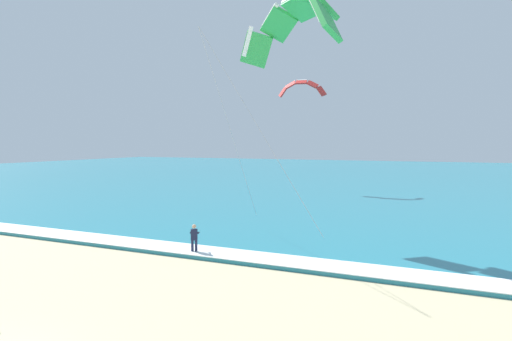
{
  "coord_description": "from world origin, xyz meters",
  "views": [
    {
      "loc": [
        11.38,
        -6.26,
        6.06
      ],
      "look_at": [
        1.4,
        16.45,
        4.42
      ],
      "focal_mm": 30.17,
      "sensor_mm": 36.0,
      "label": 1
    }
  ],
  "objects_px": {
    "kitesurfer": "(194,238)",
    "kite_distant": "(302,87)",
    "surfboard": "(194,255)",
    "kite_primary": "(293,21)"
  },
  "relations": [
    {
      "from": "surfboard",
      "to": "kite_distant",
      "type": "height_order",
      "value": "kite_distant"
    },
    {
      "from": "kitesurfer",
      "to": "surfboard",
      "type": "bearing_deg",
      "value": -65.07
    },
    {
      "from": "kitesurfer",
      "to": "kite_distant",
      "type": "xyz_separation_m",
      "value": [
        -4.09,
        31.34,
        11.85
      ]
    },
    {
      "from": "kite_primary",
      "to": "kite_distant",
      "type": "height_order",
      "value": "kite_primary"
    },
    {
      "from": "surfboard",
      "to": "kite_primary",
      "type": "distance_m",
      "value": 14.31
    },
    {
      "from": "surfboard",
      "to": "kitesurfer",
      "type": "distance_m",
      "value": 0.91
    },
    {
      "from": "kitesurfer",
      "to": "kite_primary",
      "type": "bearing_deg",
      "value": 49.75
    },
    {
      "from": "surfboard",
      "to": "kite_primary",
      "type": "xyz_separation_m",
      "value": [
        3.89,
        4.62,
        12.98
      ]
    },
    {
      "from": "kite_distant",
      "to": "kite_primary",
      "type": "bearing_deg",
      "value": -73.37
    },
    {
      "from": "surfboard",
      "to": "kitesurfer",
      "type": "xyz_separation_m",
      "value": [
        -0.01,
        0.02,
        0.91
      ]
    }
  ]
}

